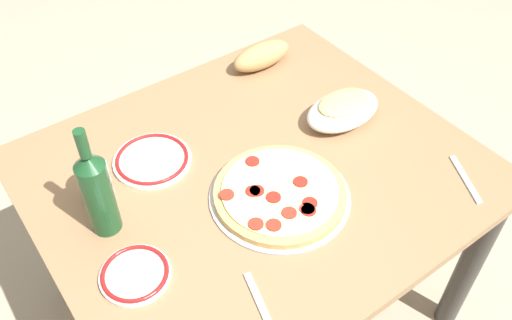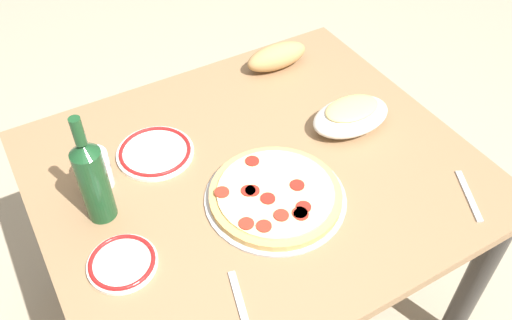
{
  "view_description": "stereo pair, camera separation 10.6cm",
  "coord_description": "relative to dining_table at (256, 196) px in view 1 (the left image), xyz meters",
  "views": [
    {
      "loc": [
        -0.59,
        -0.81,
        1.74
      ],
      "look_at": [
        0.0,
        0.0,
        0.73
      ],
      "focal_mm": 37.94,
      "sensor_mm": 36.0,
      "label": 1
    },
    {
      "loc": [
        -0.5,
        -0.87,
        1.74
      ],
      "look_at": [
        0.0,
        0.0,
        0.73
      ],
      "focal_mm": 37.94,
      "sensor_mm": 36.0,
      "label": 2
    }
  ],
  "objects": [
    {
      "name": "water_glass",
      "position": [
        -0.38,
        0.15,
        0.17
      ],
      "size": [
        0.07,
        0.07,
        0.11
      ],
      "primitive_type": "cylinder",
      "color": "silver",
      "rests_on": "dining_table"
    },
    {
      "name": "pepperoni_pizza",
      "position": [
        -0.01,
        -0.12,
        0.13
      ],
      "size": [
        0.36,
        0.36,
        0.03
      ],
      "color": "#B7B7BC",
      "rests_on": "dining_table"
    },
    {
      "name": "side_plate_far",
      "position": [
        -0.42,
        -0.11,
        0.12
      ],
      "size": [
        0.16,
        0.16,
        0.02
      ],
      "color": "white",
      "rests_on": "dining_table"
    },
    {
      "name": "bread_loaf",
      "position": [
        0.29,
        0.37,
        0.15
      ],
      "size": [
        0.21,
        0.09,
        0.08
      ],
      "primitive_type": "ellipsoid",
      "color": "tan",
      "rests_on": "dining_table"
    },
    {
      "name": "fork_right",
      "position": [
        -0.23,
        -0.34,
        0.12
      ],
      "size": [
        0.06,
        0.17,
        0.0
      ],
      "primitive_type": "cube",
      "rotation": [
        0.0,
        0.0,
        1.31
      ],
      "color": "#B7B7BC",
      "rests_on": "dining_table"
    },
    {
      "name": "baked_pasta_dish",
      "position": [
        0.32,
        0.01,
        0.16
      ],
      "size": [
        0.24,
        0.15,
        0.08
      ],
      "color": "white",
      "rests_on": "dining_table"
    },
    {
      "name": "wine_bottle",
      "position": [
        -0.4,
        0.05,
        0.24
      ],
      "size": [
        0.07,
        0.07,
        0.31
      ],
      "color": "#194723",
      "rests_on": "dining_table"
    },
    {
      "name": "dining_table",
      "position": [
        0.0,
        0.0,
        0.0
      ],
      "size": [
        1.13,
        0.98,
        0.7
      ],
      "color": "#93704C",
      "rests_on": "ground"
    },
    {
      "name": "ground_plane",
      "position": [
        0.0,
        0.0,
        -0.59
      ],
      "size": [
        8.0,
        8.0,
        0.0
      ],
      "primitive_type": "plane",
      "color": "tan",
      "rests_on": "ground"
    },
    {
      "name": "fork_left",
      "position": [
        0.42,
        -0.36,
        0.12
      ],
      "size": [
        0.09,
        0.16,
        0.0
      ],
      "primitive_type": "cube",
      "rotation": [
        0.0,
        0.0,
        4.24
      ],
      "color": "#B7B7BC",
      "rests_on": "dining_table"
    },
    {
      "name": "side_plate_near",
      "position": [
        -0.21,
        0.18,
        0.12
      ],
      "size": [
        0.21,
        0.21,
        0.02
      ],
      "color": "white",
      "rests_on": "dining_table"
    }
  ]
}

